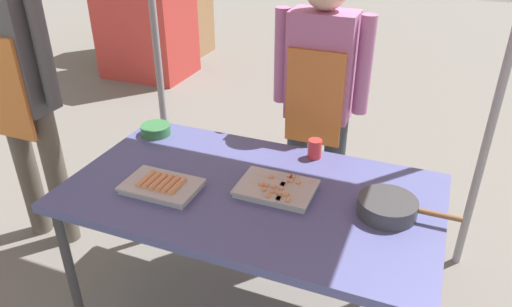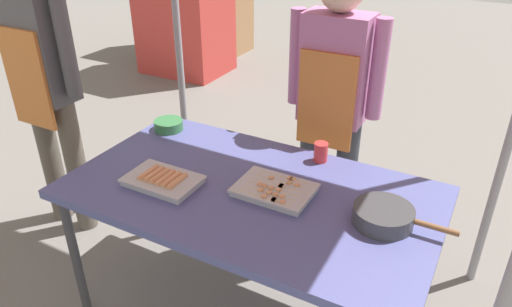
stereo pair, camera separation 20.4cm
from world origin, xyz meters
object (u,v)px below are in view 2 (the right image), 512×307
object	(u,v)px
cooking_wok	(384,215)
customer_nearby	(43,73)
tray_meat_skewers	(275,190)
tray_grilled_sausages	(163,180)
condiment_bowl	(169,125)
drink_cup_near_edge	(321,152)
stall_table	(251,199)
vendor_woman	(333,96)

from	to	relation	value
cooking_wok	customer_nearby	world-z (taller)	customer_nearby
tray_meat_skewers	tray_grilled_sausages	bearing A→B (deg)	-160.33
customer_nearby	tray_meat_skewers	bearing A→B (deg)	-4.52
tray_grilled_sausages	condiment_bowl	xyz separation A→B (m)	(-0.32, 0.45, 0.01)
tray_grilled_sausages	drink_cup_near_edge	bearing A→B (deg)	44.53
stall_table	tray_grilled_sausages	distance (m)	0.40
stall_table	cooking_wok	size ratio (longest dim) A/B	4.05
cooking_wok	customer_nearby	bearing A→B (deg)	176.96
condiment_bowl	drink_cup_near_edge	distance (m)	0.85
condiment_bowl	drink_cup_near_edge	xyz separation A→B (m)	(0.85, 0.07, 0.02)
cooking_wok	vendor_woman	xyz separation A→B (m)	(-0.48, 0.71, 0.15)
drink_cup_near_edge	tray_grilled_sausages	bearing A→B (deg)	-135.47
stall_table	vendor_woman	bearing A→B (deg)	83.28
tray_grilled_sausages	vendor_woman	bearing A→B (deg)	63.54
drink_cup_near_edge	customer_nearby	distance (m)	1.59
cooking_wok	vendor_woman	world-z (taller)	vendor_woman
condiment_bowl	drink_cup_near_edge	bearing A→B (deg)	4.70
tray_grilled_sausages	vendor_woman	distance (m)	1.01
tray_grilled_sausages	customer_nearby	xyz separation A→B (m)	(-1.03, 0.28, 0.23)
tray_grilled_sausages	tray_meat_skewers	size ratio (longest dim) A/B	0.99
stall_table	tray_meat_skewers	bearing A→B (deg)	8.43
stall_table	cooking_wok	bearing A→B (deg)	3.00
stall_table	tray_meat_skewers	xyz separation A→B (m)	(0.11, 0.02, 0.07)
stall_table	vendor_woman	world-z (taller)	vendor_woman
stall_table	customer_nearby	xyz separation A→B (m)	(-1.38, 0.13, 0.31)
condiment_bowl	vendor_woman	distance (m)	0.89
stall_table	customer_nearby	distance (m)	1.42
stall_table	tray_meat_skewers	size ratio (longest dim) A/B	4.89
stall_table	customer_nearby	size ratio (longest dim) A/B	0.95
drink_cup_near_edge	vendor_woman	bearing A→B (deg)	103.22
cooking_wok	vendor_woman	size ratio (longest dim) A/B	0.25
drink_cup_near_edge	customer_nearby	size ratio (longest dim) A/B	0.06
vendor_woman	tray_meat_skewers	bearing A→B (deg)	91.61
customer_nearby	vendor_woman	bearing A→B (deg)	22.51
tray_grilled_sausages	customer_nearby	world-z (taller)	customer_nearby
tray_grilled_sausages	tray_meat_skewers	xyz separation A→B (m)	(0.47, 0.17, -0.00)
cooking_wok	vendor_woman	bearing A→B (deg)	124.16
stall_table	tray_grilled_sausages	size ratio (longest dim) A/B	4.91
vendor_woman	stall_table	bearing A→B (deg)	83.28
stall_table	condiment_bowl	size ratio (longest dim) A/B	10.27
vendor_woman	customer_nearby	distance (m)	1.60
stall_table	drink_cup_near_edge	size ratio (longest dim) A/B	17.05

